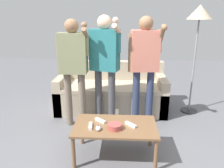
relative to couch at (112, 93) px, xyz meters
The scene contains 12 objects.
ground_plane 1.48m from the couch, 85.17° to the right, with size 12.00×12.00×0.00m, color slate.
couch is the anchor object (origin of this frame).
coffee_table 1.42m from the couch, 84.96° to the right, with size 0.96×0.56×0.41m.
snack_bowl 1.51m from the couch, 85.32° to the right, with size 0.16×0.16×0.06m, color #B24C47.
game_remote_nunchuk 1.54m from the couch, 92.23° to the right, with size 0.06×0.09×0.05m.
floor_lamp 1.88m from the couch, ahead, with size 0.39×0.39×1.79m.
player_left 1.08m from the couch, 128.21° to the right, with size 0.47×0.31×1.59m.
player_center 0.92m from the couch, 96.97° to the right, with size 0.48×0.42×1.64m.
player_right 1.03m from the couch, 46.03° to the right, with size 0.50×0.36×1.62m.
game_remote_wand_near 1.46m from the couch, 77.95° to the right, with size 0.13×0.14×0.03m.
game_remote_wand_far 1.49m from the couch, 96.05° to the right, with size 0.05×0.15×0.03m.
game_remote_wand_spare 1.34m from the couch, 92.52° to the right, with size 0.14×0.13×0.03m.
Camera 1 is at (0.09, -2.24, 1.64)m, focal length 35.14 mm.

